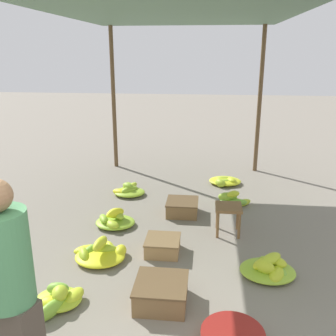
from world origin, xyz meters
name	(u,v)px	position (x,y,z in m)	size (l,w,h in m)	color
canopy_post_back_left	(114,99)	(-1.43, 6.07, 1.39)	(0.08, 0.08, 2.78)	brown
canopy_post_back_right	(260,101)	(1.43, 6.07, 1.39)	(0.08, 0.08, 2.78)	brown
canopy_tarp	(170,5)	(0.00, 3.19, 2.80)	(3.26, 6.17, 0.04)	#567A60
vendor_foreground	(9,290)	(-0.79, 0.67, 0.82)	(0.42, 0.42, 1.58)	#4C4238
stool	(228,211)	(0.76, 3.24, 0.32)	(0.34, 0.34, 0.39)	brown
banana_pile_left_0	(114,220)	(-0.78, 3.32, 0.08)	(0.54, 0.64, 0.25)	#AAC82E
banana_pile_left_1	(58,299)	(-0.89, 1.58, 0.08)	(0.47, 0.55, 0.21)	#79B536
banana_pile_left_2	(100,253)	(-0.74, 2.44, 0.07)	(0.66, 0.54, 0.28)	#C8D428
banana_pile_left_3	(129,190)	(-0.83, 4.49, 0.07)	(0.56, 0.56, 0.21)	#B9CE2B
banana_pile_right_0	(232,200)	(0.88, 4.21, 0.09)	(0.55, 0.44, 0.23)	#74B337
banana_pile_right_1	(269,269)	(1.16, 2.30, 0.08)	(0.59, 0.52, 0.24)	#82B835
banana_pile_right_2	(225,181)	(0.79, 5.18, 0.06)	(0.58, 0.57, 0.15)	#9CC330
crate_near	(161,293)	(0.07, 1.72, 0.12)	(0.50, 0.50, 0.23)	brown
crate_mid	(163,246)	(-0.03, 2.65, 0.09)	(0.41, 0.41, 0.19)	#9E7A4C
crate_far	(182,207)	(0.12, 3.79, 0.11)	(0.46, 0.46, 0.21)	brown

